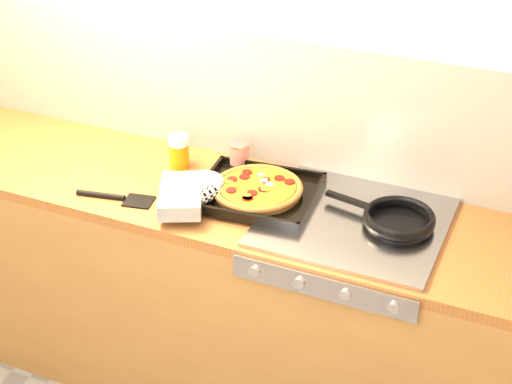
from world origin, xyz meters
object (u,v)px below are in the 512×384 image
at_px(pizza_on_tray, 237,190).
at_px(tomato_can, 239,156).
at_px(frying_pan, 398,219).
at_px(juice_glass, 179,151).

bearing_deg(pizza_on_tray, tomato_can, 112.72).
height_order(frying_pan, tomato_can, tomato_can).
xyz_separation_m(pizza_on_tray, juice_glass, (-0.30, 0.14, 0.02)).
relative_size(tomato_can, juice_glass, 0.82).
relative_size(pizza_on_tray, frying_pan, 1.32).
distance_m(pizza_on_tray, tomato_can, 0.23).
relative_size(frying_pan, tomato_can, 3.89).
bearing_deg(tomato_can, pizza_on_tray, -67.28).
relative_size(frying_pan, juice_glass, 3.19).
distance_m(pizza_on_tray, frying_pan, 0.56).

